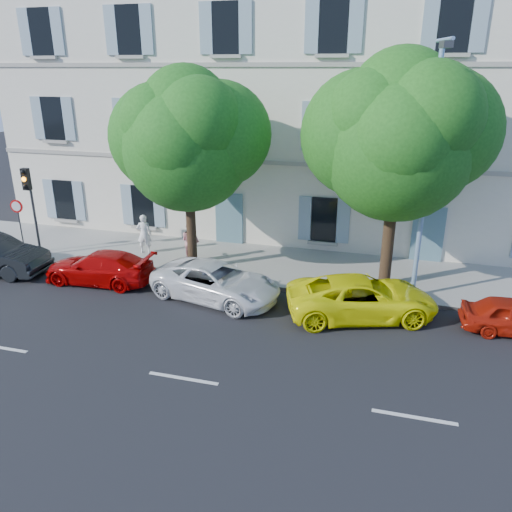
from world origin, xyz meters
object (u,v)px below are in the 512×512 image
(car_white_coupe, at_px, (216,282))
(street_lamp, at_px, (429,163))
(tree_right, at_px, (397,146))
(traffic_light, at_px, (29,193))
(car_red_coupe, at_px, (100,267))
(tree_left, at_px, (187,147))
(pedestrian_b, at_px, (191,241))
(car_yellow_supercar, at_px, (362,297))
(pedestrian_a, at_px, (144,234))
(road_sign, at_px, (18,215))

(car_white_coupe, height_order, street_lamp, street_lamp)
(tree_right, height_order, traffic_light, tree_right)
(tree_right, height_order, street_lamp, street_lamp)
(car_red_coupe, height_order, tree_left, tree_left)
(car_red_coupe, relative_size, traffic_light, 1.12)
(traffic_light, bearing_deg, street_lamp, -0.27)
(tree_right, bearing_deg, pedestrian_b, 177.28)
(car_yellow_supercar, height_order, traffic_light, traffic_light)
(car_red_coupe, distance_m, tree_right, 11.95)
(car_white_coupe, relative_size, car_yellow_supercar, 0.96)
(car_white_coupe, xyz_separation_m, tree_right, (5.84, 2.55, 4.72))
(tree_left, bearing_deg, car_yellow_supercar, -17.39)
(car_white_coupe, height_order, pedestrian_a, pedestrian_a)
(car_red_coupe, relative_size, tree_left, 0.56)
(pedestrian_b, bearing_deg, road_sign, 32.34)
(car_red_coupe, distance_m, car_white_coupe, 4.87)
(pedestrian_a, bearing_deg, street_lamp, 155.16)
(road_sign, distance_m, pedestrian_b, 7.64)
(pedestrian_a, bearing_deg, car_white_coupe, 127.28)
(tree_left, relative_size, traffic_light, 1.99)
(tree_right, height_order, pedestrian_a, tree_right)
(pedestrian_b, bearing_deg, car_red_coupe, 69.31)
(traffic_light, relative_size, pedestrian_b, 2.19)
(pedestrian_a, relative_size, pedestrian_b, 0.99)
(traffic_light, distance_m, pedestrian_a, 4.99)
(road_sign, bearing_deg, car_white_coupe, -10.49)
(tree_right, bearing_deg, pedestrian_a, 175.71)
(car_red_coupe, height_order, traffic_light, traffic_light)
(car_white_coupe, bearing_deg, street_lamp, -63.47)
(car_yellow_supercar, distance_m, tree_left, 8.52)
(tree_left, relative_size, road_sign, 3.14)
(car_red_coupe, xyz_separation_m, car_white_coupe, (4.86, -0.19, 0.04))
(street_lamp, bearing_deg, traffic_light, 179.73)
(car_yellow_supercar, distance_m, pedestrian_a, 10.27)
(car_white_coupe, distance_m, car_yellow_supercar, 5.17)
(car_red_coupe, bearing_deg, pedestrian_a, 172.35)
(car_red_coupe, relative_size, pedestrian_b, 2.44)
(traffic_light, xyz_separation_m, road_sign, (-0.81, 0.07, -1.03))
(tree_left, height_order, pedestrian_b, tree_left)
(car_yellow_supercar, relative_size, traffic_light, 1.29)
(street_lamp, bearing_deg, car_red_coupe, -172.88)
(pedestrian_a, height_order, pedestrian_b, pedestrian_b)
(tree_right, relative_size, pedestrian_b, 4.62)
(car_yellow_supercar, relative_size, road_sign, 2.04)
(car_white_coupe, height_order, tree_left, tree_left)
(car_red_coupe, bearing_deg, pedestrian_b, 133.79)
(car_red_coupe, relative_size, pedestrian_a, 2.46)
(tree_right, relative_size, road_sign, 3.33)
(car_yellow_supercar, xyz_separation_m, tree_right, (0.68, 2.55, 4.68))
(car_yellow_supercar, height_order, road_sign, road_sign)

